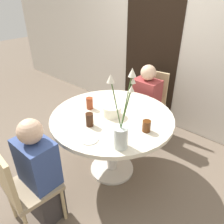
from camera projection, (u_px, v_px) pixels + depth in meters
The scene contains 14 objects.
ground_plane at pixel (112, 169), 2.63m from camera, with size 16.00×16.00×0.00m, color #6B5B4C.
wall_back at pixel (182, 40), 2.89m from camera, with size 8.00×0.05×2.60m.
doorway_panel at pixel (150, 55), 3.26m from camera, with size 0.90×0.01×2.05m.
dining_table at pixel (112, 126), 2.32m from camera, with size 1.27×1.27×0.76m.
chair_left_flank at pixel (150, 100), 3.11m from camera, with size 0.46×0.46×0.90m.
chair_right_flank at pixel (22, 185), 1.79m from camera, with size 0.44×0.44×0.90m.
birthday_cake at pixel (112, 111), 2.23m from camera, with size 0.19×0.19×0.15m.
flower_vase at pixel (122, 129), 1.72m from camera, with size 0.20×0.31×0.68m.
side_plate at pixel (89, 139), 1.90m from camera, with size 0.16×0.16×0.01m.
drink_glass_0 at pixel (146, 126), 1.98m from camera, with size 0.08×0.08×0.11m.
drink_glass_1 at pixel (90, 103), 2.35m from camera, with size 0.07×0.07×0.13m.
drink_glass_2 at pixel (90, 120), 2.06m from camera, with size 0.07×0.07×0.13m.
person_guest at pixel (146, 105), 3.00m from camera, with size 0.34×0.24×1.06m.
person_boy at pixel (40, 175), 1.88m from camera, with size 0.34×0.24×1.06m.
Camera 1 is at (1.28, -1.45, 1.92)m, focal length 35.00 mm.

